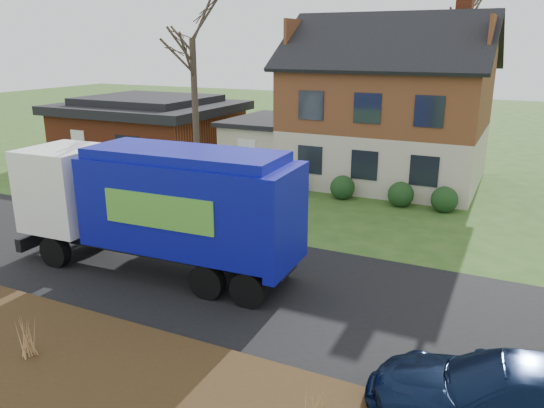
% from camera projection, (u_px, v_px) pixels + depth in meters
% --- Properties ---
extents(ground, '(120.00, 120.00, 0.00)m').
position_uv_depth(ground, '(200.00, 275.00, 15.94)').
color(ground, '#284B19').
rests_on(ground, ground).
extents(road, '(80.00, 7.00, 0.02)m').
position_uv_depth(road, '(200.00, 274.00, 15.94)').
color(road, black).
rests_on(road, ground).
extents(mulch_verge, '(80.00, 3.50, 0.30)m').
position_uv_depth(mulch_verge, '(63.00, 361.00, 11.33)').
color(mulch_verge, black).
rests_on(mulch_verge, ground).
extents(main_house, '(12.95, 8.95, 9.26)m').
position_uv_depth(main_house, '(378.00, 99.00, 26.13)').
color(main_house, beige).
rests_on(main_house, ground).
extents(ranch_house, '(9.80, 8.20, 3.70)m').
position_uv_depth(ranch_house, '(150.00, 128.00, 31.61)').
color(ranch_house, brown).
rests_on(ranch_house, ground).
extents(garbage_truck, '(9.06, 2.75, 3.84)m').
position_uv_depth(garbage_truck, '(159.00, 202.00, 15.52)').
color(garbage_truck, black).
rests_on(garbage_truck, ground).
extents(silver_sedan, '(4.51, 2.02, 1.44)m').
position_uv_depth(silver_sedan, '(191.00, 196.00, 21.60)').
color(silver_sedan, '#9EA0A5').
rests_on(silver_sedan, ground).
extents(navy_wagon, '(5.36, 2.74, 1.49)m').
position_uv_depth(navy_wagon, '(515.00, 401.00, 9.16)').
color(navy_wagon, black).
rests_on(navy_wagon, ground).
extents(tree_front_west, '(3.21, 3.21, 9.55)m').
position_uv_depth(tree_front_west, '(191.00, 14.00, 22.58)').
color(tree_front_west, '#3C3024').
rests_on(tree_front_west, ground).
extents(grass_clump_mid, '(0.34, 0.28, 0.96)m').
position_uv_depth(grass_clump_mid, '(25.00, 335.00, 11.13)').
color(grass_clump_mid, '#B2844E').
rests_on(grass_clump_mid, mulch_verge).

